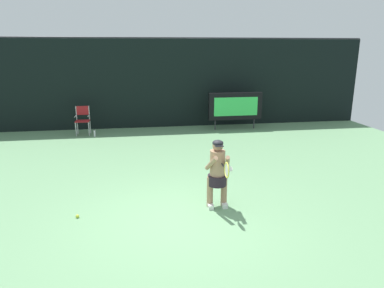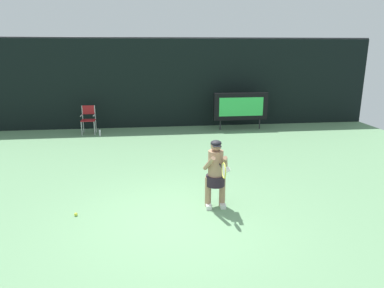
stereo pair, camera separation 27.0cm
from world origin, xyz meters
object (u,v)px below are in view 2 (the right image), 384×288
object	(u,v)px
tennis_player	(216,172)
water_bottle	(100,133)
tennis_racket	(224,170)
tennis_ball_loose	(76,214)
umpire_chair	(88,118)
scoreboard	(241,106)

from	to	relation	value
tennis_player	water_bottle	bearing A→B (deg)	115.72
water_bottle	tennis_player	world-z (taller)	tennis_player
water_bottle	tennis_racket	size ratio (longest dim) A/B	0.44
tennis_player	tennis_ball_loose	world-z (taller)	tennis_player
umpire_chair	tennis_ball_loose	xyz separation A→B (m)	(0.83, -7.18, -0.58)
scoreboard	umpire_chair	bearing A→B (deg)	179.71
water_bottle	tennis_racket	distance (m)	7.90
water_bottle	tennis_racket	bearing A→B (deg)	-65.50
water_bottle	tennis_ball_loose	bearing A→B (deg)	-86.82
scoreboard	water_bottle	xyz separation A→B (m)	(-5.57, -0.42, -0.82)
umpire_chair	water_bottle	world-z (taller)	umpire_chair
water_bottle	tennis_player	xyz separation A→B (m)	(3.20, -6.65, 0.66)
scoreboard	umpire_chair	world-z (taller)	scoreboard
tennis_player	tennis_racket	distance (m)	0.54
tennis_player	tennis_racket	world-z (taller)	tennis_player
umpire_chair	tennis_ball_loose	size ratio (longest dim) A/B	15.88
scoreboard	tennis_ball_loose	distance (m)	8.88
umpire_chair	tennis_racket	xyz separation A→B (m)	(3.71, -7.59, 0.37)
scoreboard	tennis_ball_loose	bearing A→B (deg)	-126.02
scoreboard	tennis_racket	xyz separation A→B (m)	(-2.31, -7.56, 0.04)
water_bottle	tennis_player	distance (m)	7.41
scoreboard	tennis_racket	world-z (taller)	scoreboard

